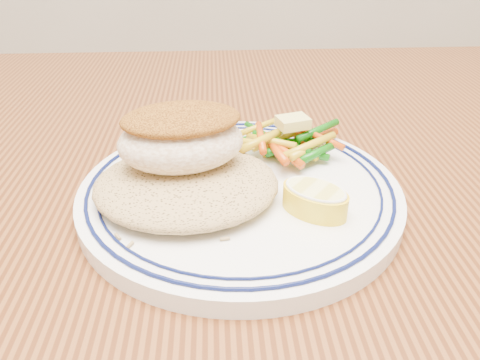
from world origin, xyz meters
name	(u,v)px	position (x,y,z in m)	size (l,w,h in m)	color
dining_table	(242,265)	(0.00, 0.00, 0.65)	(1.50, 0.90, 0.75)	#4A230E
plate	(240,191)	(0.00, -0.03, 0.76)	(0.27, 0.27, 0.02)	white
rice_pilaf	(186,181)	(-0.05, -0.04, 0.78)	(0.15, 0.13, 0.03)	#A38551
fish_fillet	(181,136)	(-0.05, -0.03, 0.81)	(0.11, 0.08, 0.05)	#F9E8CE
vegetable_pile	(290,143)	(0.05, 0.02, 0.78)	(0.11, 0.09, 0.03)	#BB9914
butter_pat	(293,122)	(0.05, 0.03, 0.80)	(0.03, 0.02, 0.01)	#E1D66E
lemon_wedge	(315,198)	(0.05, -0.07, 0.78)	(0.07, 0.07, 0.02)	yellow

